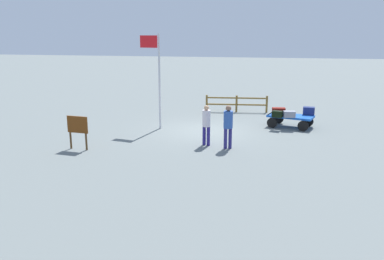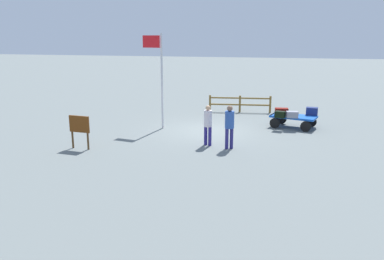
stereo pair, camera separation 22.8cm
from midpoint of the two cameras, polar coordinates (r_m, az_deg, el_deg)
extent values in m
plane|color=slate|center=(19.24, 2.62, -0.11)|extent=(120.00, 120.00, 0.00)
cube|color=blue|center=(20.42, 14.55, 1.86)|extent=(2.38, 1.64, 0.10)
cube|color=blue|center=(20.69, 11.80, 2.16)|extent=(0.36, 1.01, 0.10)
cylinder|color=black|center=(20.15, 12.01, 0.97)|extent=(0.52, 0.25, 0.50)
cylinder|color=black|center=(21.21, 12.92, 1.55)|extent=(0.52, 0.25, 0.50)
cylinder|color=black|center=(19.78, 16.19, 0.48)|extent=(0.52, 0.25, 0.50)
cylinder|color=black|center=(20.85, 16.90, 1.10)|extent=(0.52, 0.25, 0.50)
cube|color=gray|center=(19.87, 14.37, 2.14)|extent=(0.59, 0.40, 0.30)
cube|color=maroon|center=(20.38, 12.92, 2.57)|extent=(0.67, 0.42, 0.34)
cube|color=black|center=(19.73, 12.74, 2.17)|extent=(0.53, 0.41, 0.31)
cube|color=navy|center=(20.75, 16.98, 2.57)|extent=(0.59, 0.42, 0.38)
cylinder|color=navy|center=(16.26, 6.04, -1.19)|extent=(0.14, 0.14, 0.86)
cylinder|color=navy|center=(16.19, 5.37, -1.23)|extent=(0.14, 0.14, 0.86)
cylinder|color=#2C52A5|center=(16.05, 5.77, 1.46)|extent=(0.50, 0.50, 0.69)
sphere|color=#87634C|center=(15.96, 5.81, 3.07)|extent=(0.23, 0.23, 0.23)
cylinder|color=navy|center=(16.63, 2.95, -0.89)|extent=(0.14, 0.14, 0.80)
cylinder|color=navy|center=(16.72, 2.35, -0.80)|extent=(0.14, 0.14, 0.80)
cylinder|color=silver|center=(16.51, 2.67, 1.65)|extent=(0.42, 0.42, 0.68)
sphere|color=tan|center=(16.42, 2.69, 3.16)|extent=(0.21, 0.21, 0.21)
cylinder|color=silver|center=(19.39, -3.95, 6.83)|extent=(0.10, 0.10, 4.56)
cube|color=red|center=(19.41, -5.48, 12.41)|extent=(0.89, 0.18, 0.57)
cylinder|color=#4C3319|center=(16.55, -14.18, -1.57)|extent=(0.08, 0.08, 0.69)
cylinder|color=#4C3319|center=(16.95, -16.23, -1.34)|extent=(0.08, 0.08, 0.69)
cube|color=#643310|center=(16.59, -15.36, 0.81)|extent=(0.90, 0.15, 0.67)
cylinder|color=brown|center=(23.94, 11.33, 3.57)|extent=(0.12, 0.12, 0.99)
cylinder|color=brown|center=(23.86, 7.09, 3.70)|extent=(0.12, 0.12, 0.99)
cylinder|color=brown|center=(23.91, 2.85, 3.81)|extent=(0.12, 0.12, 0.99)
cube|color=brown|center=(23.81, 7.12, 4.52)|extent=(3.52, 0.47, 0.08)
cube|color=brown|center=(23.87, 7.09, 3.59)|extent=(3.52, 0.47, 0.08)
camera|label=1|loc=(0.11, -89.50, 0.12)|focal=37.51mm
camera|label=2|loc=(0.11, 90.50, -0.12)|focal=37.51mm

